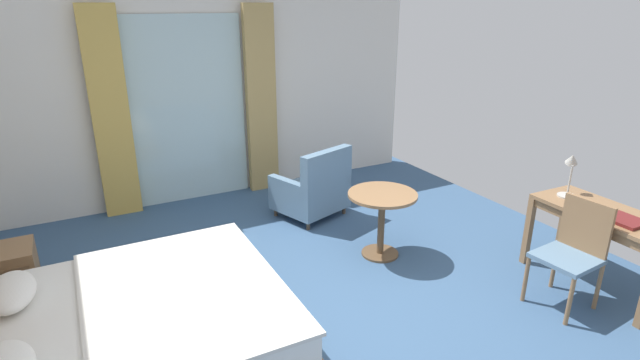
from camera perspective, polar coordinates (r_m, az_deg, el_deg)
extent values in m
cube|color=#38567A|center=(4.35, 2.21, -15.57)|extent=(6.09, 7.00, 0.10)
cube|color=silver|center=(6.64, -11.94, 9.71)|extent=(5.69, 0.12, 2.68)
cube|color=silver|center=(6.50, -15.00, 7.79)|extent=(1.44, 0.02, 2.36)
cube|color=tan|center=(6.25, -23.25, 6.96)|extent=(0.42, 0.10, 2.48)
cube|color=tan|center=(6.66, -6.90, 9.15)|extent=(0.40, 0.10, 2.48)
cube|color=olive|center=(4.01, -20.28, -17.64)|extent=(2.13, 1.90, 0.23)
cube|color=white|center=(3.88, -20.70, -14.94)|extent=(2.07, 1.85, 0.23)
cube|color=silver|center=(3.84, -15.68, -12.35)|extent=(1.41, 1.88, 0.03)
ellipsoid|color=white|center=(4.20, -32.41, -10.98)|extent=(0.33, 0.58, 0.16)
cube|color=olive|center=(5.14, -32.85, -9.30)|extent=(0.50, 0.45, 0.49)
cube|color=brown|center=(4.89, -33.22, -9.53)|extent=(0.42, 0.01, 0.12)
cube|color=olive|center=(5.03, 30.62, -3.39)|extent=(0.60, 1.25, 0.04)
cube|color=olive|center=(5.05, 30.50, -4.00)|extent=(0.55, 1.19, 0.08)
cube|color=olive|center=(5.66, 26.56, -4.32)|extent=(0.06, 0.06, 0.71)
cube|color=olive|center=(5.29, 23.16, -5.47)|extent=(0.06, 0.06, 0.71)
cube|color=slate|center=(4.65, 26.83, -8.16)|extent=(0.49, 0.48, 0.04)
cube|color=olive|center=(4.72, 28.65, -4.69)|extent=(0.07, 0.43, 0.46)
cylinder|color=olive|center=(4.69, 22.90, -10.60)|extent=(0.04, 0.04, 0.44)
cylinder|color=olive|center=(4.52, 27.15, -12.53)|extent=(0.04, 0.04, 0.44)
cylinder|color=olive|center=(5.01, 25.70, -9.03)|extent=(0.04, 0.04, 0.44)
cylinder|color=olive|center=(4.85, 29.75, -10.75)|extent=(0.04, 0.04, 0.44)
cylinder|color=#B7B2A8|center=(5.21, 26.90, -1.66)|extent=(0.18, 0.18, 0.02)
cylinder|color=#B7B2A8|center=(5.16, 27.17, -0.04)|extent=(0.02, 0.02, 0.30)
cone|color=#B7B2A8|center=(5.21, 27.38, 2.19)|extent=(0.15, 0.13, 0.15)
cube|color=maroon|center=(4.86, 32.11, -4.01)|extent=(0.26, 0.29, 0.03)
cube|color=slate|center=(5.99, -1.18, -2.00)|extent=(0.93, 0.89, 0.27)
cube|color=slate|center=(5.67, 0.81, 0.94)|extent=(0.75, 0.35, 0.51)
cube|color=slate|center=(6.14, 0.94, 0.69)|extent=(0.31, 0.68, 0.16)
cube|color=slate|center=(5.70, -3.50, -0.88)|extent=(0.31, 0.68, 0.16)
cylinder|color=#4C3D2D|center=(6.46, -0.98, -2.11)|extent=(0.04, 0.04, 0.10)
cylinder|color=#4C3D2D|center=(6.06, -5.18, -3.74)|extent=(0.04, 0.04, 0.10)
cylinder|color=#4C3D2D|center=(6.10, 2.81, -3.48)|extent=(0.04, 0.04, 0.10)
cylinder|color=#4C3D2D|center=(5.68, -1.39, -5.33)|extent=(0.04, 0.04, 0.10)
cylinder|color=olive|center=(4.92, 7.33, -1.71)|extent=(0.70, 0.70, 0.03)
cylinder|color=brown|center=(5.06, 7.16, -5.33)|extent=(0.07, 0.07, 0.66)
cylinder|color=brown|center=(5.20, 7.01, -8.49)|extent=(0.38, 0.38, 0.02)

